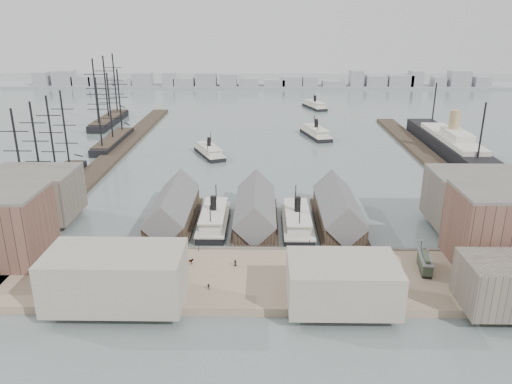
{
  "coord_description": "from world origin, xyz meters",
  "views": [
    {
      "loc": [
        2.49,
        -128.97,
        62.54
      ],
      "look_at": [
        0.0,
        30.0,
        6.0
      ],
      "focal_mm": 35.0,
      "sensor_mm": 36.0,
      "label": 1
    }
  ],
  "objects_px": {
    "ferry_docked_west": "(214,218)",
    "ocean_steamer": "(451,144)",
    "horse_cart_right": "(362,271)",
    "horse_cart_center": "(187,261)",
    "horse_cart_left": "(96,256)",
    "tram": "(425,263)"
  },
  "relations": [
    {
      "from": "ocean_steamer",
      "to": "horse_cart_right",
      "type": "distance_m",
      "value": 138.72
    },
    {
      "from": "tram",
      "to": "horse_cart_center",
      "type": "distance_m",
      "value": 60.23
    },
    {
      "from": "ocean_steamer",
      "to": "horse_cart_right",
      "type": "relative_size",
      "value": 21.45
    },
    {
      "from": "ocean_steamer",
      "to": "horse_cart_center",
      "type": "height_order",
      "value": "ocean_steamer"
    },
    {
      "from": "ferry_docked_west",
      "to": "horse_cart_right",
      "type": "bearing_deg",
      "value": -40.36
    },
    {
      "from": "tram",
      "to": "horse_cart_right",
      "type": "bearing_deg",
      "value": -163.76
    },
    {
      "from": "ocean_steamer",
      "to": "ferry_docked_west",
      "type": "bearing_deg",
      "value": -139.86
    },
    {
      "from": "ocean_steamer",
      "to": "horse_cart_center",
      "type": "xyz_separation_m",
      "value": [
        -109.1,
        -118.08,
        -1.65
      ]
    },
    {
      "from": "tram",
      "to": "horse_cart_right",
      "type": "distance_m",
      "value": 16.31
    },
    {
      "from": "horse_cart_left",
      "to": "horse_cart_right",
      "type": "bearing_deg",
      "value": -51.82
    },
    {
      "from": "ferry_docked_west",
      "to": "horse_cart_center",
      "type": "relative_size",
      "value": 5.87
    },
    {
      "from": "tram",
      "to": "horse_cart_right",
      "type": "height_order",
      "value": "tram"
    },
    {
      "from": "horse_cart_center",
      "to": "horse_cart_right",
      "type": "bearing_deg",
      "value": -105.7
    },
    {
      "from": "ferry_docked_west",
      "to": "ocean_steamer",
      "type": "height_order",
      "value": "ocean_steamer"
    },
    {
      "from": "ocean_steamer",
      "to": "horse_cart_left",
      "type": "distance_m",
      "value": 176.45
    },
    {
      "from": "tram",
      "to": "horse_cart_left",
      "type": "xyz_separation_m",
      "value": [
        -84.55,
        4.87,
        -1.09
      ]
    },
    {
      "from": "ferry_docked_west",
      "to": "horse_cart_center",
      "type": "bearing_deg",
      "value": -97.91
    },
    {
      "from": "horse_cart_left",
      "to": "horse_cart_right",
      "type": "relative_size",
      "value": 0.87
    },
    {
      "from": "ferry_docked_west",
      "to": "ocean_steamer",
      "type": "distance_m",
      "value": 137.37
    },
    {
      "from": "ocean_steamer",
      "to": "horse_cart_center",
      "type": "relative_size",
      "value": 20.86
    },
    {
      "from": "ocean_steamer",
      "to": "tram",
      "type": "xyz_separation_m",
      "value": [
        -48.92,
        -120.27,
        -0.59
      ]
    },
    {
      "from": "tram",
      "to": "horse_cart_center",
      "type": "xyz_separation_m",
      "value": [
        -60.18,
        2.2,
        -1.06
      ]
    }
  ]
}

